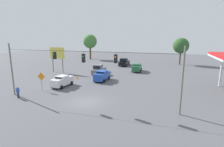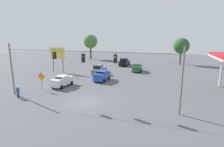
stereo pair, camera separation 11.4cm
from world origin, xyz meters
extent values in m
plane|color=#56565B|center=(0.00, 0.00, 0.00)|extent=(140.00, 140.00, 0.00)
cylinder|color=slate|center=(-11.14, 0.34, 3.64)|extent=(0.20, 0.20, 7.29)
cylinder|color=slate|center=(11.14, 0.34, 3.64)|extent=(0.20, 0.20, 7.29)
cylinder|color=black|center=(0.00, 0.34, 6.47)|extent=(22.29, 0.04, 0.04)
cube|color=black|center=(-4.00, 0.34, 5.74)|extent=(0.32, 0.36, 0.98)
cylinder|color=black|center=(-4.00, 0.34, 6.35)|extent=(0.03, 0.03, 0.24)
cylinder|color=orange|center=(-4.00, 0.53, 5.96)|extent=(0.20, 0.02, 0.20)
cube|color=black|center=(0.00, 0.34, 5.67)|extent=(0.32, 0.36, 1.03)
cylinder|color=black|center=(0.00, 0.34, 6.33)|extent=(0.03, 0.03, 0.28)
cylinder|color=green|center=(0.00, 0.53, 5.90)|extent=(0.20, 0.02, 0.20)
cube|color=black|center=(4.00, 0.34, 5.86)|extent=(0.32, 0.36, 0.89)
cylinder|color=black|center=(4.00, 0.34, 6.38)|extent=(0.03, 0.03, 0.17)
cylinder|color=green|center=(4.00, 0.53, 6.06)|extent=(0.20, 0.02, 0.20)
cube|color=#236038|center=(-2.95, -21.70, 0.90)|extent=(1.93, 4.15, 1.17)
cube|color=#236038|center=(-2.95, -21.70, 1.67)|extent=(1.73, 1.85, 0.36)
cube|color=black|center=(-2.92, -22.62, 1.67)|extent=(1.47, 0.06, 0.25)
cylinder|color=black|center=(-3.83, -23.06, 0.32)|extent=(0.24, 0.65, 0.64)
cylinder|color=black|center=(-2.00, -23.01, 0.32)|extent=(0.24, 0.65, 0.64)
cylinder|color=black|center=(-3.90, -20.39, 0.32)|extent=(0.24, 0.65, 0.64)
cylinder|color=black|center=(-2.06, -20.35, 0.32)|extent=(0.24, 0.65, 0.64)
cube|color=black|center=(1.95, -29.40, 0.77)|extent=(2.10, 5.62, 0.90)
cube|color=black|center=(1.96, -28.72, 1.67)|extent=(1.90, 2.04, 0.90)
cube|color=black|center=(1.97, -27.71, 1.67)|extent=(1.63, 0.04, 0.63)
cylinder|color=black|center=(2.99, -27.59, 0.32)|extent=(0.23, 0.64, 0.64)
cylinder|color=black|center=(0.95, -27.57, 0.32)|extent=(0.23, 0.64, 0.64)
cylinder|color=black|center=(2.96, -31.23, 0.32)|extent=(0.23, 0.64, 0.64)
cylinder|color=black|center=(0.92, -31.20, 0.32)|extent=(0.23, 0.64, 0.64)
cube|color=slate|center=(4.83, -16.82, 0.77)|extent=(2.33, 5.48, 0.90)
cube|color=slate|center=(4.78, -16.18, 1.67)|extent=(1.93, 2.05, 0.90)
cube|color=black|center=(4.71, -15.21, 1.67)|extent=(1.56, 0.13, 0.63)
cylinder|color=black|center=(5.68, -15.01, 0.32)|extent=(0.27, 0.65, 0.64)
cylinder|color=black|center=(3.73, -15.15, 0.32)|extent=(0.27, 0.65, 0.64)
cylinder|color=black|center=(5.93, -18.48, 0.32)|extent=(0.27, 0.65, 0.64)
cylinder|color=black|center=(3.98, -18.62, 0.32)|extent=(0.27, 0.65, 0.64)
cube|color=#234CB2|center=(1.93, -10.99, 0.93)|extent=(1.93, 4.33, 1.23)
cube|color=#234CB2|center=(1.93, -10.99, 1.73)|extent=(1.72, 1.93, 0.36)
cube|color=black|center=(1.95, -10.03, 1.73)|extent=(1.46, 0.06, 0.25)
cylinder|color=black|center=(2.88, -9.62, 0.32)|extent=(0.24, 0.65, 0.64)
cylinder|color=black|center=(1.05, -9.57, 0.32)|extent=(0.24, 0.65, 0.64)
cylinder|color=black|center=(2.81, -12.40, 0.32)|extent=(0.24, 0.65, 0.64)
cylinder|color=black|center=(0.98, -12.35, 0.32)|extent=(0.24, 0.65, 0.64)
cube|color=silver|center=(6.87, -5.28, 0.90)|extent=(2.15, 4.26, 1.16)
cube|color=silver|center=(6.87, -5.28, 1.66)|extent=(1.79, 1.96, 0.36)
cube|color=black|center=(6.96, -4.37, 1.66)|extent=(1.40, 0.16, 0.25)
cylinder|color=black|center=(7.87, -4.04, 0.32)|extent=(0.28, 0.66, 0.64)
cylinder|color=black|center=(6.12, -3.87, 0.32)|extent=(0.28, 0.66, 0.64)
cylinder|color=black|center=(7.61, -6.70, 0.32)|extent=(0.28, 0.66, 0.64)
cylinder|color=black|center=(5.86, -6.52, 0.32)|extent=(0.28, 0.66, 0.64)
cone|color=orange|center=(7.33, -4.46, 0.35)|extent=(0.33, 0.33, 0.69)
cone|color=orange|center=(7.28, -7.53, 0.35)|extent=(0.33, 0.33, 0.69)
cone|color=orange|center=(7.16, -10.83, 0.35)|extent=(0.33, 0.33, 0.69)
cylinder|color=silver|center=(-18.24, -13.19, 2.64)|extent=(0.36, 0.36, 5.28)
cylinder|color=#4C473D|center=(13.34, -15.63, 1.58)|extent=(0.16, 0.16, 3.17)
cylinder|color=#4C473D|center=(15.96, -15.63, 1.58)|extent=(0.16, 0.16, 3.17)
cube|color=#D8CC4C|center=(14.65, -15.63, 4.46)|extent=(3.74, 0.12, 2.58)
cylinder|color=slate|center=(8.66, -2.48, 0.90)|extent=(0.06, 0.06, 1.80)
cube|color=orange|center=(8.66, -2.48, 2.21)|extent=(1.27, 0.04, 1.27)
cylinder|color=#2D334C|center=(9.50, 1.32, 0.39)|extent=(0.28, 0.28, 0.78)
cube|color=#3359B2|center=(9.50, 1.32, 1.09)|extent=(0.40, 0.24, 0.62)
sphere|color=tan|center=(9.50, 1.32, 1.52)|extent=(0.24, 0.24, 0.24)
cylinder|color=#4C3823|center=(17.24, -39.89, 2.54)|extent=(0.59, 0.59, 5.08)
sphere|color=#427A38|center=(17.24, -39.89, 6.46)|extent=(4.99, 4.99, 4.99)
cylinder|color=#4C3823|center=(-13.41, -36.36, 2.14)|extent=(0.39, 0.39, 4.27)
sphere|color=#2D5628|center=(-13.41, -36.36, 5.53)|extent=(4.58, 4.58, 4.58)
camera|label=1|loc=(-9.37, 19.12, 8.20)|focal=28.00mm
camera|label=2|loc=(-9.48, 19.08, 8.20)|focal=28.00mm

